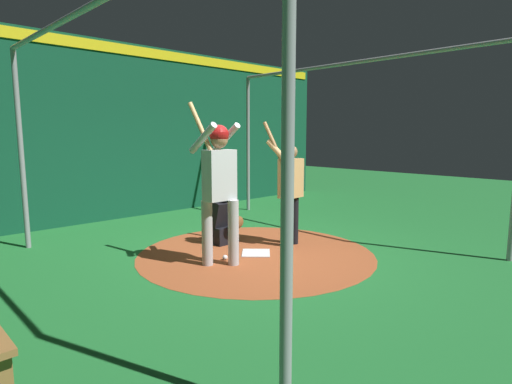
% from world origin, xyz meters
% --- Properties ---
extents(ground_plane, '(27.88, 27.88, 0.00)m').
position_xyz_m(ground_plane, '(0.00, 0.00, 0.00)').
color(ground_plane, '#1E6B2D').
extents(dirt_circle, '(3.57, 3.57, 0.01)m').
position_xyz_m(dirt_circle, '(0.00, 0.00, 0.00)').
color(dirt_circle, '#9E4C28').
rests_on(dirt_circle, ground).
extents(home_plate, '(0.59, 0.59, 0.01)m').
position_xyz_m(home_plate, '(0.00, 0.00, 0.01)').
color(home_plate, white).
rests_on(home_plate, dirt_circle).
extents(batter, '(0.68, 0.49, 2.25)m').
position_xyz_m(batter, '(0.04, -0.73, 1.19)').
color(batter, '#B3B3B7').
rests_on(batter, ground).
extents(catcher, '(0.58, 0.40, 0.94)m').
position_xyz_m(catcher, '(-0.82, 0.03, 0.37)').
color(catcher, black).
rests_on(catcher, ground).
extents(visitor, '(0.55, 0.52, 2.00)m').
position_xyz_m(visitor, '(0.01, 0.75, 0.94)').
color(visitor, black).
rests_on(visitor, ground).
extents(back_wall, '(0.22, 11.88, 3.70)m').
position_xyz_m(back_wall, '(-4.02, 0.00, 1.86)').
color(back_wall, '#0F472D').
rests_on(back_wall, ground).
extents(cage_frame, '(5.63, 4.88, 3.12)m').
position_xyz_m(cage_frame, '(0.00, 0.00, 2.17)').
color(cage_frame, gray).
rests_on(cage_frame, ground).
extents(baseball_0, '(0.07, 0.07, 0.07)m').
position_xyz_m(baseball_0, '(-0.07, -0.55, 0.04)').
color(baseball_0, white).
rests_on(baseball_0, dirt_circle).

